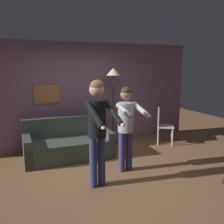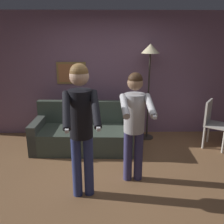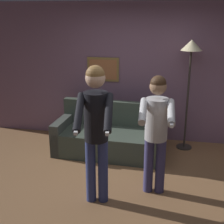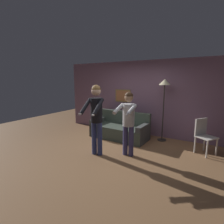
% 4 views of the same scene
% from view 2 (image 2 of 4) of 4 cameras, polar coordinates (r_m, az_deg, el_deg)
% --- Properties ---
extents(ground_plane, '(12.00, 12.00, 0.00)m').
position_cam_2_polar(ground_plane, '(3.94, -0.28, -15.65)').
color(ground_plane, '#906540').
extents(back_wall_assembly, '(6.40, 0.09, 2.60)m').
position_cam_2_polar(back_wall_assembly, '(5.39, -0.74, 8.41)').
color(back_wall_assembly, slate).
rests_on(back_wall_assembly, ground_plane).
extents(couch, '(1.93, 0.93, 0.87)m').
position_cam_2_polar(couch, '(4.90, -6.49, -5.09)').
color(couch, '#414E42').
rests_on(couch, ground_plane).
extents(torchiere_lamp, '(0.36, 0.36, 1.97)m').
position_cam_2_polar(torchiere_lamp, '(5.06, 8.68, 11.83)').
color(torchiere_lamp, '#332D28').
rests_on(torchiere_lamp, ground_plane).
extents(person_standing_left, '(0.50, 0.70, 1.82)m').
position_cam_2_polar(person_standing_left, '(3.18, -7.11, -1.69)').
color(person_standing_left, navy).
rests_on(person_standing_left, ground_plane).
extents(person_standing_right, '(0.45, 0.69, 1.65)m').
position_cam_2_polar(person_standing_right, '(3.57, 5.15, -1.49)').
color(person_standing_right, '#3D3B6E').
rests_on(person_standing_right, ground_plane).
extents(dining_chair_distant, '(0.58, 0.58, 0.93)m').
position_cam_2_polar(dining_chair_distant, '(5.22, 22.04, -1.96)').
color(dining_chair_distant, silver).
rests_on(dining_chair_distant, ground_plane).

